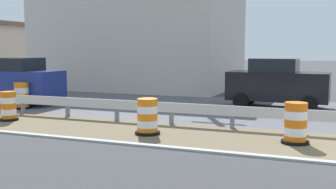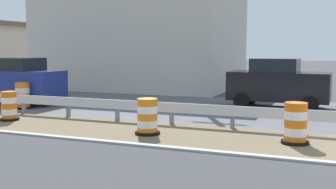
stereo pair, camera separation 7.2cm
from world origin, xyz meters
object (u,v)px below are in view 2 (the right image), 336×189
(traffic_barrel_mid, at_px, (9,107))
(traffic_barrel_far, at_px, (23,97))
(car_trailing_far_lane, at_px, (15,81))
(car_distant_a, at_px, (278,83))
(traffic_barrel_nearest, at_px, (295,125))
(utility_pole_near, at_px, (183,6))
(traffic_barrel_close, at_px, (147,118))

(traffic_barrel_mid, bearing_deg, traffic_barrel_far, 32.30)
(traffic_barrel_far, xyz_separation_m, car_trailing_far_lane, (1.07, 1.37, 0.54))
(traffic_barrel_mid, distance_m, traffic_barrel_far, 2.88)
(car_trailing_far_lane, height_order, car_distant_a, car_trailing_far_lane)
(traffic_barrel_nearest, relative_size, car_trailing_far_lane, 0.24)
(utility_pole_near, bearing_deg, traffic_barrel_mid, 162.87)
(traffic_barrel_close, distance_m, traffic_barrel_far, 7.46)
(car_distant_a, bearing_deg, traffic_barrel_nearest, -77.02)
(car_distant_a, relative_size, utility_pole_near, 0.46)
(car_distant_a, distance_m, utility_pole_near, 7.03)
(traffic_barrel_nearest, xyz_separation_m, traffic_barrel_mid, (0.00, 9.45, -0.04))
(traffic_barrel_nearest, bearing_deg, traffic_barrel_mid, 89.99)
(traffic_barrel_mid, relative_size, car_distant_a, 0.24)
(traffic_barrel_close, bearing_deg, traffic_barrel_mid, 86.32)
(traffic_barrel_close, relative_size, traffic_barrel_far, 0.96)
(traffic_barrel_close, bearing_deg, traffic_barrel_far, 68.14)
(car_trailing_far_lane, distance_m, utility_pole_near, 9.11)
(traffic_barrel_mid, xyz_separation_m, car_distant_a, (6.57, -8.19, 0.58))
(traffic_barrel_close, relative_size, car_distant_a, 0.25)
(traffic_barrel_mid, xyz_separation_m, utility_pole_near, (9.49, -2.93, 4.20))
(traffic_barrel_mid, height_order, car_trailing_far_lane, car_trailing_far_lane)
(traffic_barrel_nearest, distance_m, utility_pole_near, 12.25)
(traffic_barrel_nearest, height_order, traffic_barrel_close, traffic_barrel_nearest)
(traffic_barrel_mid, distance_m, utility_pole_near, 10.78)
(traffic_barrel_nearest, relative_size, car_distant_a, 0.26)
(traffic_barrel_close, relative_size, car_trailing_far_lane, 0.23)
(traffic_barrel_nearest, distance_m, traffic_barrel_far, 11.25)
(traffic_barrel_nearest, bearing_deg, traffic_barrel_close, 94.86)
(traffic_barrel_far, bearing_deg, traffic_barrel_mid, -147.70)
(traffic_barrel_mid, relative_size, traffic_barrel_far, 0.93)
(traffic_barrel_far, bearing_deg, utility_pole_near, -32.30)
(traffic_barrel_far, bearing_deg, car_trailing_far_lane, 51.95)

